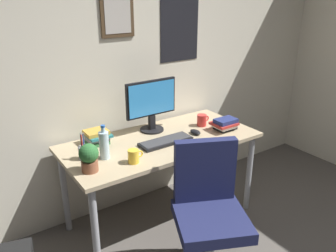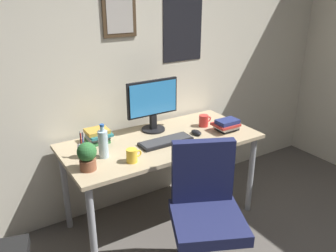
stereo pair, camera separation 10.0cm
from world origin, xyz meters
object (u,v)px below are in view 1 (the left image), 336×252
at_px(keyboard, 166,141).
at_px(computer_mouse, 195,132).
at_px(coffee_mug_far, 134,156).
at_px(book_stack_left, 225,124).
at_px(water_bottle, 104,145).
at_px(book_stack_right, 97,137).
at_px(coffee_mug_near, 202,120).
at_px(office_chair, 208,205).
at_px(pen_cup, 83,152).
at_px(potted_plant, 89,157).
at_px(monitor, 151,103).

height_order(keyboard, computer_mouse, computer_mouse).
relative_size(coffee_mug_far, book_stack_left, 0.55).
distance_m(keyboard, water_bottle, 0.51).
distance_m(keyboard, book_stack_right, 0.54).
relative_size(coffee_mug_near, coffee_mug_far, 1.05).
distance_m(office_chair, coffee_mug_far, 0.60).
height_order(pen_cup, book_stack_right, pen_cup).
xyz_separation_m(coffee_mug_far, book_stack_right, (-0.08, 0.44, 0.00)).
height_order(potted_plant, pen_cup, pen_cup).
distance_m(coffee_mug_far, pen_cup, 0.36).
height_order(computer_mouse, pen_cup, pen_cup).
distance_m(water_bottle, book_stack_right, 0.28).
relative_size(potted_plant, book_stack_right, 1.06).
bearing_deg(office_chair, pen_cup, 130.34).
bearing_deg(pen_cup, coffee_mug_far, -42.76).
bearing_deg(coffee_mug_far, water_bottle, 128.97).
bearing_deg(water_bottle, computer_mouse, -1.10).
height_order(keyboard, water_bottle, water_bottle).
distance_m(office_chair, computer_mouse, 0.73).
xyz_separation_m(water_bottle, book_stack_right, (0.06, 0.27, -0.05)).
xyz_separation_m(water_bottle, potted_plant, (-0.16, -0.11, -0.00)).
distance_m(monitor, pen_cup, 0.73).
xyz_separation_m(office_chair, keyboard, (0.05, 0.59, 0.24)).
xyz_separation_m(coffee_mug_near, pen_cup, (-1.10, -0.03, 0.00)).
bearing_deg(pen_cup, water_bottle, -30.33).
bearing_deg(book_stack_left, monitor, 146.32).
bearing_deg(monitor, book_stack_right, 178.50).
relative_size(computer_mouse, pen_cup, 0.55).
xyz_separation_m(monitor, book_stack_left, (0.52, -0.34, -0.19)).
xyz_separation_m(water_bottle, coffee_mug_far, (0.14, -0.17, -0.06)).
bearing_deg(monitor, book_stack_left, -33.68).
bearing_deg(computer_mouse, monitor, 132.84).
bearing_deg(computer_mouse, coffee_mug_near, 35.32).
relative_size(office_chair, book_stack_left, 4.51).
distance_m(office_chair, keyboard, 0.64).
bearing_deg(coffee_mug_near, office_chair, -125.94).
xyz_separation_m(monitor, coffee_mug_near, (0.42, -0.16, -0.19)).
relative_size(keyboard, pen_cup, 2.15).
bearing_deg(keyboard, water_bottle, 177.37).
height_order(monitor, water_bottle, monitor).
xyz_separation_m(monitor, coffee_mug_far, (-0.41, -0.43, -0.19)).
bearing_deg(coffee_mug_far, book_stack_left, 5.31).
relative_size(monitor, computer_mouse, 4.18).
bearing_deg(monitor, water_bottle, -154.83).
relative_size(coffee_mug_near, potted_plant, 0.62).
relative_size(office_chair, pen_cup, 4.75).
distance_m(office_chair, monitor, 0.99).
bearing_deg(coffee_mug_far, keyboard, 22.13).
height_order(coffee_mug_near, coffee_mug_far, coffee_mug_near).
bearing_deg(monitor, coffee_mug_far, -133.69).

